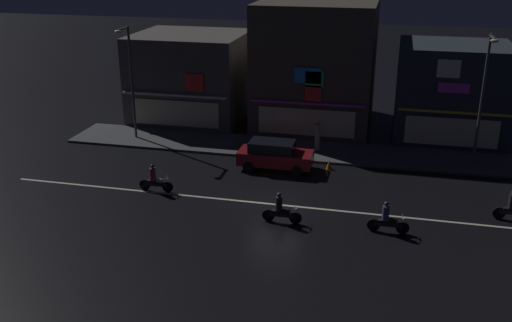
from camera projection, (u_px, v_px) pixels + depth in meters
name	position (u px, v px, depth m)	size (l,w,h in m)	color
ground_plane	(274.00, 204.00, 29.42)	(140.00, 140.00, 0.00)	black
lane_divider_stripe	(274.00, 204.00, 29.42)	(29.08, 0.16, 0.01)	beige
sidewalk_far	(301.00, 150.00, 36.95)	(30.61, 3.98, 0.14)	#424447
storefront_left_block	(316.00, 64.00, 41.10)	(8.01, 8.66, 8.71)	#4C443A
storefront_center_block	(451.00, 92.00, 38.48)	(7.07, 6.30, 6.31)	#2D333D
storefront_right_block	(191.00, 76.00, 42.93)	(7.90, 7.37, 6.26)	#56514C
streetlamp_west	(130.00, 74.00, 37.37)	(0.44, 1.64, 7.39)	#47494C
streetlamp_mid	(484.00, 92.00, 32.44)	(0.44, 1.64, 7.66)	#47494C
pedestrian_on_sidewalk	(317.00, 136.00, 36.36)	(0.34, 0.34, 1.94)	gray
parked_car_near_kerb	(275.00, 155.00, 33.76)	(4.30, 1.98, 1.67)	maroon
motorcycle_following	(387.00, 220.00, 26.42)	(1.90, 0.60, 1.52)	black
motorcycle_opposite_lane	(281.00, 210.00, 27.35)	(1.90, 0.60, 1.52)	black
motorcycle_trailing_far	(155.00, 180.00, 30.80)	(1.90, 0.60, 1.52)	black
traffic_cone	(329.00, 165.00, 33.90)	(0.36, 0.36, 0.55)	orange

